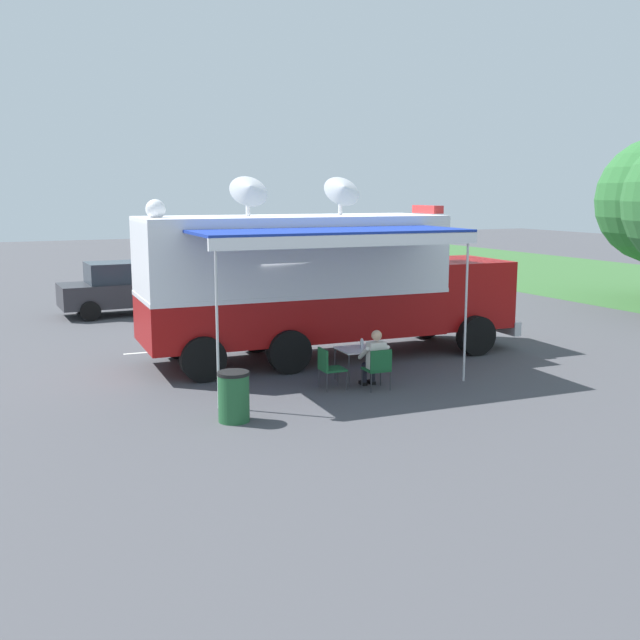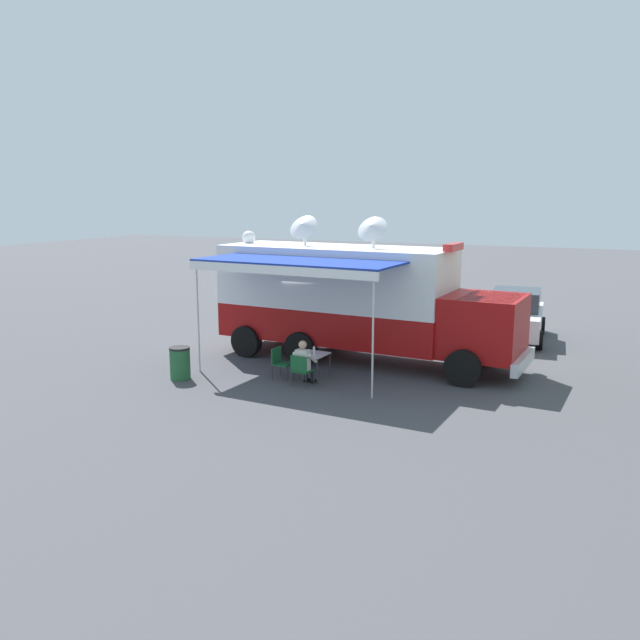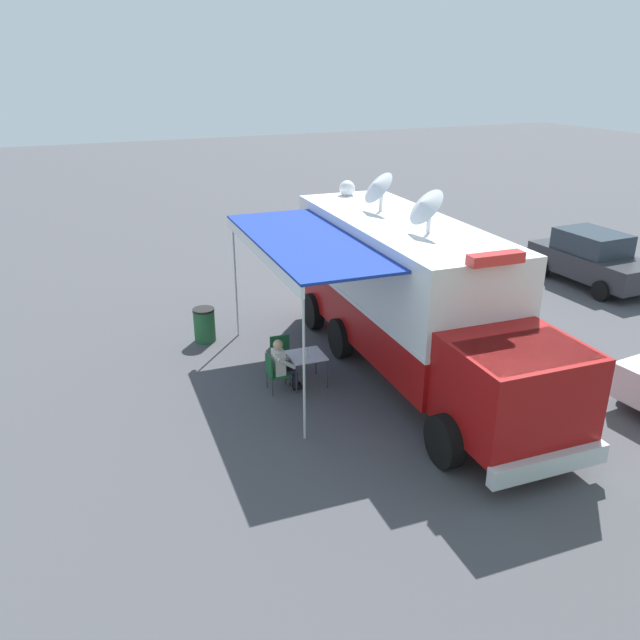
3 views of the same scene
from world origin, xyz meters
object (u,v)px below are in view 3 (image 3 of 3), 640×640
Objects in this scene: water_bottle at (306,352)px; car_behind_truck at (592,258)px; command_truck at (411,294)px; trash_bin at (204,325)px; folding_chair_at_table at (274,371)px; folding_chair_beside_table at (281,351)px; seated_responder at (282,364)px; folding_table at (306,357)px.

car_behind_truck reaches higher than water_bottle.
command_truck is at bearing 174.22° from water_bottle.
trash_bin is (1.48, -3.43, -0.38)m from water_bottle.
folding_chair_at_table and folding_chair_beside_table have the same top height.
water_bottle is at bearing 177.80° from folding_chair_at_table.
folding_chair_at_table is (3.29, -0.29, -1.43)m from command_truck.
car_behind_truck is at bearing -166.95° from seated_responder.
command_truck reaches higher than water_bottle.
seated_responder is at bearing 6.05° from folding_table.
folding_chair_at_table is at bearing 60.61° from folding_chair_beside_table.
folding_chair_beside_table is at bearing -71.11° from folding_table.
folding_chair_beside_table is (2.78, -1.19, -1.43)m from command_truck.
seated_responder is at bearing -5.05° from command_truck.
folding_chair_beside_table is 2.78m from trash_bin.
command_truck is 3.60m from folding_chair_at_table.
seated_responder is (3.10, -0.27, -1.30)m from command_truck.
folding_chair_at_table is 3.47m from trash_bin.
seated_responder is (0.57, -0.02, -0.18)m from water_bottle.
car_behind_truck is (-11.67, -1.87, 0.37)m from folding_chair_beside_table.
water_bottle reaches higher than folding_chair_at_table.
car_behind_truck is (-11.99, -2.78, 0.23)m from seated_responder.
car_behind_truck is (-11.38, -2.72, 0.21)m from folding_table.
car_behind_truck is at bearing -166.23° from water_bottle.
folding_chair_beside_table is 0.70× the size of seated_responder.
car_behind_truck is (-11.42, -2.80, 0.05)m from water_bottle.
folding_chair_beside_table is (0.25, -0.93, -0.32)m from water_bottle.
seated_responder is 12.31m from car_behind_truck.
water_bottle is (2.53, -0.26, -1.11)m from command_truck.
trash_bin is (0.91, -3.41, -0.20)m from seated_responder.
car_behind_truck is at bearing 177.21° from trash_bin.
car_behind_truck is (-12.18, -2.77, 0.37)m from folding_chair_at_table.
folding_chair_beside_table is at bearing 9.08° from car_behind_truck.
command_truck is at bearing 137.45° from trash_bin.
water_bottle is 0.26× the size of folding_chair_at_table.
seated_responder reaches higher than folding_chair_beside_table.
water_bottle is at bearing -5.78° from command_truck.
command_truck is 10.57× the size of trash_bin.
water_bottle is 11.76m from car_behind_truck.
folding_table is at bearing -7.75° from command_truck.
folding_chair_at_table is at bearing 101.97° from trash_bin.
folding_table is 0.61m from seated_responder.
folding_table is 0.68× the size of seated_responder.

